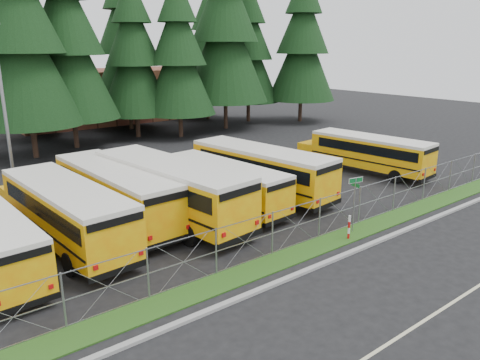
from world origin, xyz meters
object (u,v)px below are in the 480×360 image
(bus_4, at_px, (221,185))
(bus_2, at_px, (114,194))
(bus_1, at_px, (64,214))
(striped_bollard, at_px, (349,228))
(street_sign, at_px, (355,193))
(bus_3, at_px, (165,191))
(light_standard, at_px, (4,106))
(bus_5, at_px, (257,171))
(bus_east, at_px, (366,154))

(bus_4, bearing_deg, bus_2, 158.93)
(bus_1, bearing_deg, striped_bollard, -40.00)
(bus_2, xyz_separation_m, striped_bollard, (7.65, -9.06, -0.88))
(street_sign, bearing_deg, bus_4, 112.31)
(bus_3, relative_size, striped_bollard, 10.05)
(light_standard, bearing_deg, bus_3, -60.51)
(bus_5, bearing_deg, bus_2, 165.60)
(bus_4, height_order, light_standard, light_standard)
(bus_1, bearing_deg, bus_5, -2.86)
(bus_2, height_order, bus_5, bus_2)
(bus_3, xyz_separation_m, light_standard, (-5.21, 9.22, 3.92))
(striped_bollard, bearing_deg, bus_4, 105.39)
(bus_1, distance_m, light_standard, 9.94)
(bus_1, distance_m, bus_2, 3.24)
(bus_4, xyz_separation_m, striped_bollard, (2.05, -7.46, -0.70))
(bus_2, relative_size, bus_3, 0.94)
(bus_east, bearing_deg, bus_4, 172.12)
(bus_5, xyz_separation_m, light_standard, (-11.70, 8.90, 4.02))
(bus_1, relative_size, street_sign, 3.96)
(bus_2, xyz_separation_m, street_sign, (8.48, -8.63, 0.55))
(bus_1, height_order, bus_east, bus_1)
(bus_5, height_order, bus_east, bus_5)
(bus_3, distance_m, bus_5, 6.49)
(bus_3, bearing_deg, light_standard, 113.00)
(bus_east, bearing_deg, bus_1, 171.75)
(bus_5, distance_m, striped_bollard, 8.10)
(striped_bollard, bearing_deg, bus_5, 82.59)
(bus_5, bearing_deg, bus_1, 173.55)
(bus_east, bearing_deg, bus_2, 167.54)
(bus_3, bearing_deg, bus_5, -3.66)
(light_standard, bearing_deg, street_sign, -55.07)
(bus_2, distance_m, light_standard, 9.29)
(bus_1, height_order, bus_3, bus_3)
(bus_1, relative_size, bus_3, 0.92)
(bus_3, height_order, bus_5, bus_3)
(street_sign, relative_size, light_standard, 0.28)
(bus_5, distance_m, bus_east, 9.60)
(bus_3, xyz_separation_m, bus_5, (6.48, 0.32, -0.10))
(bus_3, bearing_deg, bus_4, -9.95)
(bus_5, relative_size, light_standard, 1.11)
(light_standard, bearing_deg, bus_2, -68.99)
(bus_5, height_order, street_sign, bus_5)
(bus_3, distance_m, striped_bollard, 9.45)
(bus_2, bearing_deg, bus_5, -9.49)
(street_sign, relative_size, striped_bollard, 2.34)
(bus_4, bearing_deg, bus_3, 171.41)
(bus_east, height_order, striped_bollard, bus_east)
(bus_1, height_order, light_standard, light_standard)
(street_sign, height_order, striped_bollard, street_sign)
(bus_5, relative_size, street_sign, 4.02)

